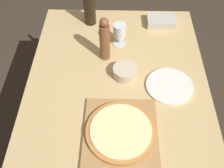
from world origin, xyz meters
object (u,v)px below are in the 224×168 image
wine_bottle (89,6)px  wine_glass (120,31)px  small_bowl (125,72)px  pepper_mill (105,40)px  pizza (121,131)px

wine_bottle → wine_glass: wine_bottle is taller
wine_bottle → small_bowl: 0.51m
pepper_mill → wine_glass: size_ratio=1.97×
pizza → pepper_mill: 0.52m
wine_glass → small_bowl: 0.27m
wine_bottle → small_bowl: wine_bottle is taller
wine_bottle → pepper_mill: 0.33m
pizza → wine_bottle: 0.84m
wine_glass → pizza: bearing=-89.0°
pepper_mill → wine_glass: pepper_mill is taller
small_bowl → pizza: bearing=-93.2°
pizza → wine_glass: bearing=91.0°
pepper_mill → wine_glass: 0.15m
pepper_mill → small_bowl: (0.11, -0.14, -0.10)m
wine_bottle → small_bowl: (0.22, -0.45, -0.10)m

